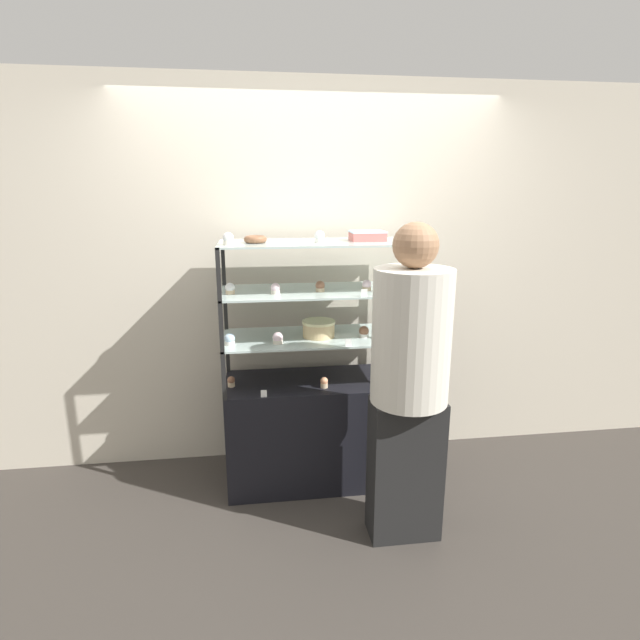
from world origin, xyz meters
TOP-DOWN VIEW (x-y plane):
  - ground_plane at (0.00, 0.00)m, footprint 20.00×20.00m
  - back_wall at (0.00, 0.40)m, footprint 8.00×0.05m
  - display_base at (0.00, 0.00)m, footprint 1.21×0.51m
  - display_riser_lower at (0.00, 0.00)m, footprint 1.21×0.51m
  - display_riser_middle at (0.00, 0.00)m, footprint 1.21×0.51m
  - display_riser_upper at (0.00, 0.00)m, footprint 1.21×0.51m
  - layer_cake_centerpiece at (-0.01, -0.01)m, footprint 0.21×0.21m
  - sheet_cake_frosted at (0.30, 0.02)m, footprint 0.21×0.17m
  - cupcake_0 at (-0.56, -0.04)m, footprint 0.05×0.05m
  - cupcake_1 at (0.01, -0.13)m, footprint 0.05×0.05m
  - cupcake_2 at (0.55, -0.11)m, footprint 0.05×0.05m
  - price_tag_0 at (-0.37, -0.23)m, footprint 0.04×0.00m
  - cupcake_3 at (-0.56, -0.11)m, footprint 0.06×0.06m
  - cupcake_4 at (-0.27, -0.13)m, footprint 0.06×0.06m
  - cupcake_5 at (0.27, -0.06)m, footprint 0.06×0.06m
  - cupcake_6 at (0.53, -0.14)m, footprint 0.06×0.06m
  - price_tag_1 at (0.14, -0.23)m, footprint 0.04×0.00m
  - cupcake_7 at (-0.54, -0.05)m, footprint 0.06×0.06m
  - cupcake_8 at (-0.28, -0.09)m, footprint 0.06×0.06m
  - cupcake_9 at (-0.01, -0.05)m, footprint 0.06×0.06m
  - cupcake_10 at (0.28, -0.06)m, footprint 0.06×0.06m
  - cupcake_11 at (0.54, -0.11)m, footprint 0.06×0.06m
  - price_tag_2 at (0.23, -0.23)m, footprint 0.04×0.00m
  - cupcake_12 at (-0.54, -0.12)m, footprint 0.06×0.06m
  - cupcake_13 at (-0.01, -0.07)m, footprint 0.06×0.06m
  - cupcake_14 at (0.54, -0.05)m, footprint 0.06×0.06m
  - price_tag_3 at (0.45, -0.23)m, footprint 0.04×0.00m
  - donut_glazed at (-0.39, -0.03)m, footprint 0.14×0.14m
  - customer_figure at (0.39, -0.63)m, footprint 0.41×0.41m

SIDE VIEW (x-z plane):
  - ground_plane at x=0.00m, z-range 0.00..0.00m
  - display_base at x=0.00m, z-range 0.00..0.70m
  - price_tag_0 at x=-0.37m, z-range 0.70..0.75m
  - cupcake_0 at x=-0.56m, z-range 0.70..0.77m
  - cupcake_1 at x=0.01m, z-range 0.70..0.77m
  - cupcake_2 at x=0.55m, z-range 0.70..0.77m
  - customer_figure at x=0.39m, z-range 0.06..1.80m
  - display_riser_lower at x=0.00m, z-range 0.83..1.13m
  - price_tag_1 at x=0.14m, z-range 1.00..1.04m
  - cupcake_3 at x=-0.56m, z-range 1.00..1.07m
  - cupcake_4 at x=-0.27m, z-range 1.00..1.07m
  - cupcake_5 at x=0.27m, z-range 1.00..1.07m
  - cupcake_6 at x=0.53m, z-range 1.00..1.07m
  - layer_cake_centerpiece at x=-0.01m, z-range 1.00..1.10m
  - display_riser_middle at x=0.00m, z-range 1.13..1.42m
  - back_wall at x=0.00m, z-range 0.00..2.60m
  - price_tag_2 at x=0.23m, z-range 1.29..1.34m
  - cupcake_7 at x=-0.54m, z-range 1.29..1.36m
  - cupcake_8 at x=-0.28m, z-range 1.29..1.36m
  - cupcake_9 at x=-0.01m, z-range 1.29..1.36m
  - cupcake_10 at x=0.28m, z-range 1.29..1.36m
  - cupcake_11 at x=0.54m, z-range 1.29..1.36m
  - display_riser_upper at x=0.00m, z-range 1.42..1.72m
  - donut_glazed at x=-0.39m, z-range 1.59..1.63m
  - price_tag_3 at x=0.45m, z-range 1.59..1.63m
  - sheet_cake_frosted at x=0.30m, z-range 1.59..1.65m
  - cupcake_12 at x=-0.54m, z-range 1.59..1.66m
  - cupcake_13 at x=-0.01m, z-range 1.59..1.66m
  - cupcake_14 at x=0.54m, z-range 1.59..1.66m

